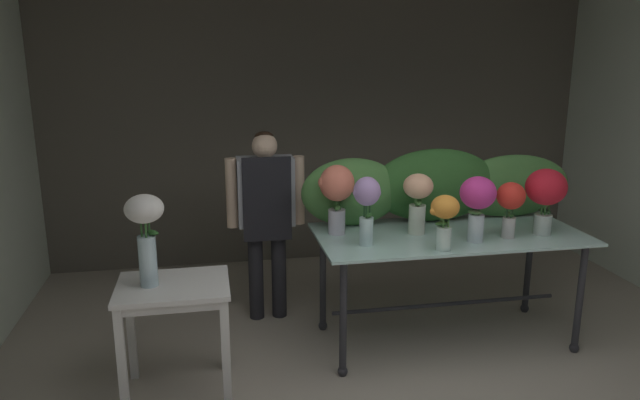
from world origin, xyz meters
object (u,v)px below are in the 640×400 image
at_px(side_table_white, 174,300).
at_px(vase_lilac_dahlias, 367,202).
at_px(vase_sunset_tulips, 445,216).
at_px(vase_white_roses_tall, 145,228).
at_px(vase_crimson_roses, 546,192).
at_px(vase_scarlet_peonies, 511,202).
at_px(vase_coral_lilies, 337,190).
at_px(vase_magenta_freesia, 478,200).
at_px(florist, 266,206).
at_px(display_table_glass, 448,250).
at_px(vase_peach_ranunculus, 417,198).

distance_m(side_table_white, vase_lilac_dahlias, 1.40).
bearing_deg(vase_sunset_tulips, vase_white_roses_tall, 179.72).
bearing_deg(vase_sunset_tulips, side_table_white, 179.71).
height_order(vase_crimson_roses, vase_scarlet_peonies, vase_crimson_roses).
xyz_separation_m(side_table_white, vase_coral_lilies, (1.14, 0.48, 0.54)).
bearing_deg(vase_white_roses_tall, vase_magenta_freesia, 3.20).
bearing_deg(vase_white_roses_tall, florist, 50.72).
relative_size(display_table_glass, vase_magenta_freesia, 4.22).
distance_m(display_table_glass, vase_peach_ranunculus, 0.47).
height_order(display_table_glass, vase_scarlet_peonies, vase_scarlet_peonies).
bearing_deg(vase_white_roses_tall, vase_peach_ranunculus, 11.50).
relative_size(vase_lilac_dahlias, vase_scarlet_peonies, 1.18).
bearing_deg(vase_scarlet_peonies, vase_coral_lilies, 164.66).
height_order(display_table_glass, florist, florist).
height_order(vase_crimson_roses, vase_white_roses_tall, vase_crimson_roses).
bearing_deg(vase_coral_lilies, vase_scarlet_peonies, -15.34).
bearing_deg(vase_coral_lilies, vase_lilac_dahlias, -63.99).
height_order(florist, vase_white_roses_tall, florist).
xyz_separation_m(vase_lilac_dahlias, vase_white_roses_tall, (-1.42, -0.19, -0.04)).
distance_m(florist, vase_magenta_freesia, 1.64).
height_order(vase_sunset_tulips, vase_white_roses_tall, vase_white_roses_tall).
xyz_separation_m(vase_magenta_freesia, vase_white_roses_tall, (-2.19, -0.12, -0.04)).
distance_m(vase_sunset_tulips, vase_lilac_dahlias, 0.52).
bearing_deg(vase_peach_ranunculus, vase_magenta_freesia, -36.66).
xyz_separation_m(side_table_white, vase_sunset_tulips, (1.76, -0.01, 0.45)).
relative_size(vase_crimson_roses, vase_sunset_tulips, 1.28).
height_order(vase_magenta_freesia, vase_lilac_dahlias, vase_lilac_dahlias).
height_order(vase_crimson_roses, vase_magenta_freesia, vase_crimson_roses).
xyz_separation_m(display_table_glass, florist, (-1.27, 0.66, 0.23)).
xyz_separation_m(display_table_glass, vase_white_roses_tall, (-2.09, -0.34, 0.39)).
relative_size(vase_coral_lilies, vase_lilac_dahlias, 1.07).
bearing_deg(florist, side_table_white, -124.23).
relative_size(side_table_white, vase_crimson_roses, 1.55).
height_order(vase_sunset_tulips, vase_lilac_dahlias, vase_lilac_dahlias).
xyz_separation_m(vase_crimson_roses, vase_lilac_dahlias, (-1.32, 0.00, -0.01)).
height_order(vase_crimson_roses, vase_lilac_dahlias, vase_crimson_roses).
distance_m(side_table_white, vase_coral_lilies, 1.36).
relative_size(florist, vase_magenta_freesia, 3.34).
bearing_deg(vase_magenta_freesia, display_table_glass, 113.78).
distance_m(vase_crimson_roses, vase_sunset_tulips, 0.87).
height_order(display_table_glass, vase_coral_lilies, vase_coral_lilies).
xyz_separation_m(vase_crimson_roses, vase_scarlet_peonies, (-0.28, -0.03, -0.05)).
height_order(display_table_glass, vase_white_roses_tall, vase_white_roses_tall).
distance_m(vase_sunset_tulips, vase_scarlet_peonies, 0.58).
relative_size(display_table_glass, vase_lilac_dahlias, 4.09).
height_order(vase_coral_lilies, vase_lilac_dahlias, vase_coral_lilies).
relative_size(side_table_white, vase_white_roses_tall, 1.30).
relative_size(vase_coral_lilies, vase_magenta_freesia, 1.10).
relative_size(vase_magenta_freesia, vase_scarlet_peonies, 1.15).
relative_size(vase_sunset_tulips, vase_scarlet_peonies, 0.94).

